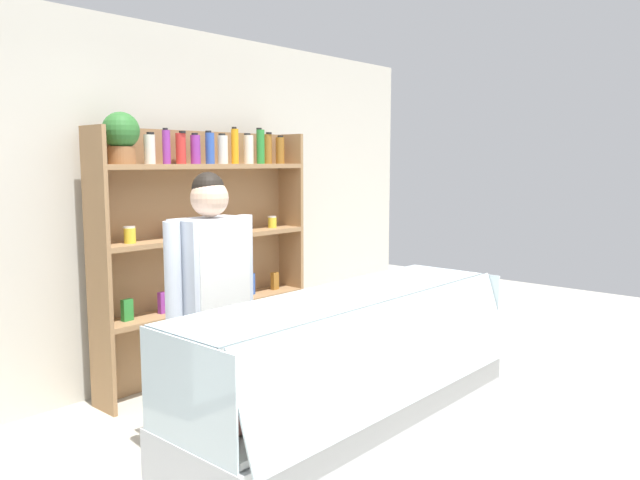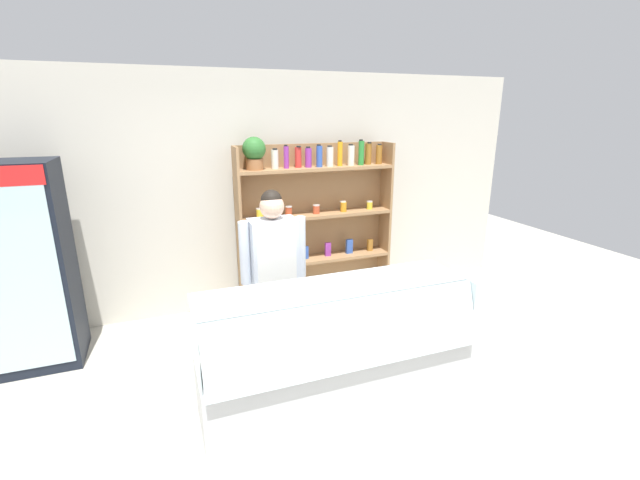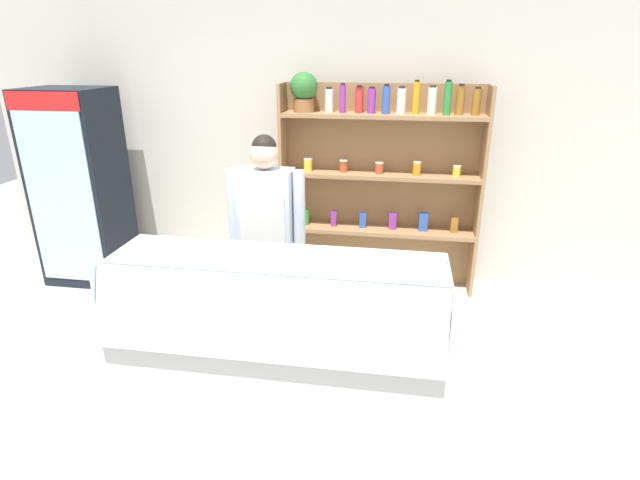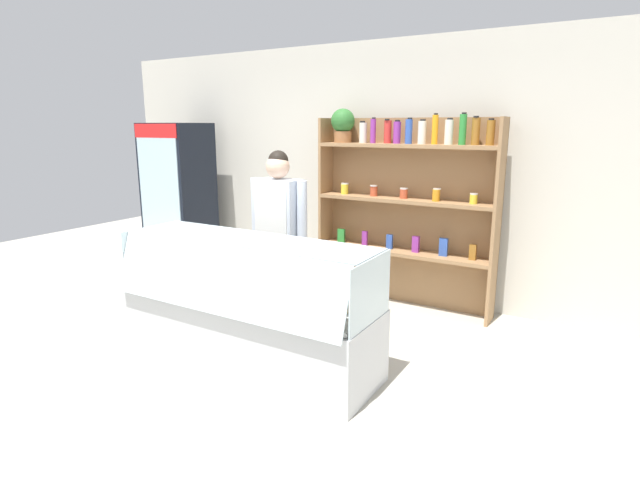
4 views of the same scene
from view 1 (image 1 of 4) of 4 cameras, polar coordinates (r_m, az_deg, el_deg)
back_wall at (r=4.74m, az=-18.67°, el=2.80°), size 6.80×0.10×2.70m
shelving_unit at (r=4.83m, az=-11.14°, el=0.65°), size 1.84×0.29×2.01m
deli_display_case at (r=3.39m, az=2.91°, el=-16.63°), size 2.09×0.71×1.01m
shop_clerk at (r=3.56m, az=-9.84°, el=-4.65°), size 0.60×0.25×1.62m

